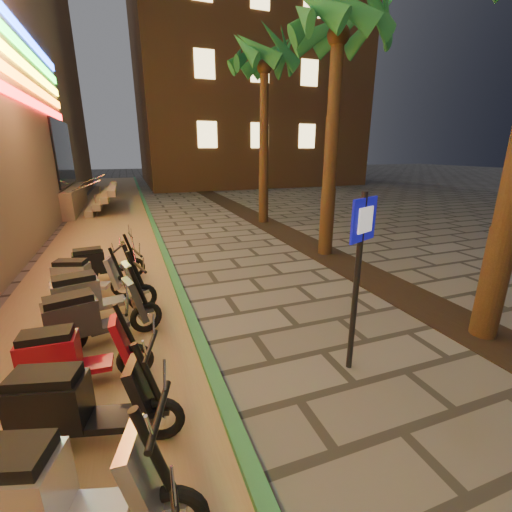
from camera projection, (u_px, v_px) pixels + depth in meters
name	position (u px, v px, depth m)	size (l,w,h in m)	color
parking_strip	(105.00, 247.00, 10.84)	(3.40, 60.00, 0.01)	#8C7251
green_curb	(160.00, 241.00, 11.39)	(0.18, 60.00, 0.10)	#296D3E
planting_strip	(368.00, 275.00, 8.42)	(1.20, 40.00, 0.02)	black
apartment_block	(238.00, 39.00, 30.67)	(18.00, 16.06, 25.00)	brown
palm_c	(338.00, 34.00, 8.51)	(2.97, 3.02, 6.91)	#472D19
palm_d	(264.00, 67.00, 12.92)	(2.97, 3.02, 7.16)	#472D19
pedestrian_sign	(359.00, 260.00, 4.41)	(0.51, 0.25, 2.48)	black
scooter_4	(48.00, 495.00, 2.48)	(1.84, 0.96, 1.30)	black
scooter_5	(77.00, 404.00, 3.44)	(1.68, 0.82, 1.18)	black
scooter_6	(71.00, 355.00, 4.33)	(1.57, 0.55, 1.11)	black
scooter_7	(91.00, 316.00, 5.23)	(1.73, 0.85, 1.22)	black
scooter_8	(94.00, 294.00, 6.01)	(1.75, 0.81, 1.23)	black
scooter_9	(84.00, 277.00, 7.00)	(1.55, 0.82, 1.10)	black
scooter_10	(100.00, 263.00, 7.89)	(1.56, 0.61, 1.10)	black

